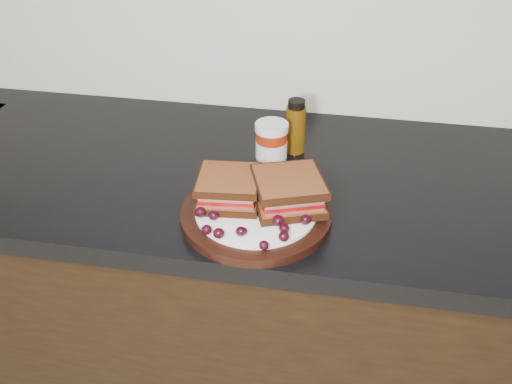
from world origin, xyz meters
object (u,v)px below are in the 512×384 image
plate (256,215)px  oil_bottle (296,126)px  sandwich_left (229,188)px  condiment_jar (271,146)px

plate → oil_bottle: size_ratio=2.29×
plate → sandwich_left: (-0.05, 0.02, 0.04)m
condiment_jar → oil_bottle: bearing=61.7°
sandwich_left → condiment_jar: (0.05, 0.17, 0.00)m
condiment_jar → oil_bottle: size_ratio=0.83×
sandwich_left → oil_bottle: bearing=63.8°
plate → condiment_jar: bearing=90.5°
sandwich_left → condiment_jar: condiment_jar is taller
sandwich_left → oil_bottle: 0.27m
plate → sandwich_left: bearing=162.5°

